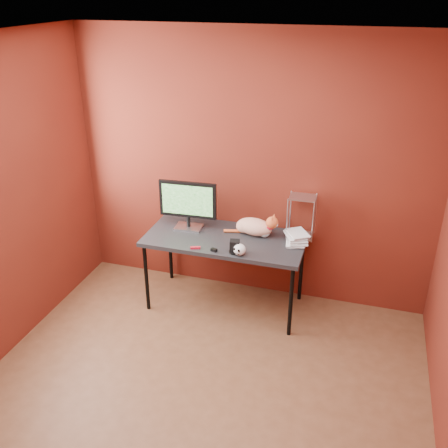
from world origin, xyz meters
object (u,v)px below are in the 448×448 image
(book_stack, at_px, (291,186))
(desk, at_px, (225,242))
(monitor, at_px, (188,203))
(skull_mug, at_px, (240,250))
(cat, at_px, (255,227))
(speaker, at_px, (235,247))

(book_stack, bearing_deg, desk, -173.44)
(desk, bearing_deg, monitor, 168.14)
(monitor, xyz_separation_m, skull_mug, (0.62, -0.37, -0.21))
(cat, height_order, book_stack, book_stack)
(cat, bearing_deg, book_stack, -0.62)
(desk, relative_size, book_stack, 1.33)
(book_stack, bearing_deg, speaker, -142.12)
(monitor, relative_size, cat, 1.06)
(cat, xyz_separation_m, skull_mug, (-0.03, -0.42, -0.03))
(skull_mug, height_order, speaker, speaker)
(monitor, bearing_deg, speaker, -34.54)
(cat, bearing_deg, speaker, -91.87)
(desk, distance_m, speaker, 0.32)
(desk, bearing_deg, cat, 27.74)
(desk, distance_m, monitor, 0.52)
(monitor, relative_size, speaker, 4.64)
(cat, relative_size, speaker, 4.37)
(monitor, relative_size, book_stack, 0.50)
(monitor, bearing_deg, skull_mug, -34.61)
(speaker, xyz_separation_m, book_stack, (0.42, 0.32, 0.51))
(desk, xyz_separation_m, monitor, (-0.40, 0.08, 0.32))
(desk, height_order, cat, cat)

